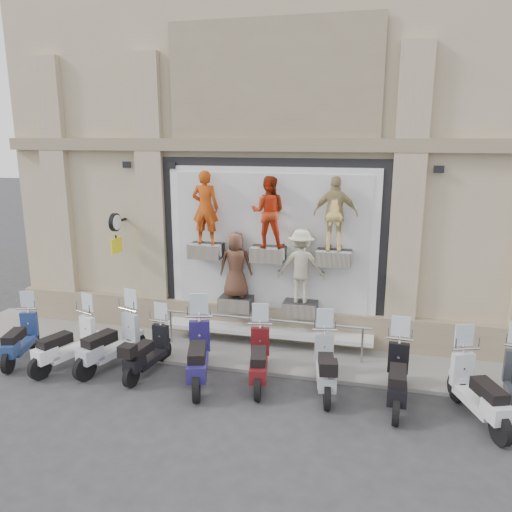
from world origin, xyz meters
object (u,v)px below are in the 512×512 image
Objects in this scene: guard_rail at (262,337)px; scooter_h at (398,367)px; scooter_d at (147,343)px; scooter_g at (326,356)px; scooter_a at (19,330)px; scooter_e at (198,344)px; scooter_f at (259,349)px; clock_sign_bracket at (116,228)px; scooter_c at (110,332)px; scooter_i at (480,380)px; scooter_b at (66,334)px.

scooter_h is at bearing -27.15° from guard_rail.
scooter_g is (3.81, 0.15, 0.05)m from scooter_d.
scooter_h reaches higher than guard_rail.
scooter_a is 4.37m from scooter_e.
guard_rail is 2.65× the size of scooter_f.
clock_sign_bracket reaches higher than scooter_h.
scooter_d reaches higher than guard_rail.
scooter_e reaches higher than scooter_f.
scooter_c is 1.02× the size of scooter_i.
scooter_h is (2.77, -0.19, 0.01)m from scooter_f.
clock_sign_bracket is 0.54× the size of scooter_g.
guard_rail is at bearing 41.66° from scooter_d.
scooter_b is at bearing -18.45° from scooter_a.
scooter_e is at bearing 19.64° from scooter_b.
scooter_g is at bearing -13.32° from scooter_a.
scooter_c reaches higher than guard_rail.
scooter_f is (5.60, 0.23, 0.04)m from scooter_a.
scooter_e is (-0.98, -1.63, 0.40)m from guard_rail.
scooter_a is 0.96× the size of scooter_g.
clock_sign_bracket is 6.16m from scooter_g.
guard_rail is at bearing 154.98° from scooter_h.
scooter_a is 0.94× the size of scooter_h.
scooter_b is 1.01× the size of scooter_g.
scooter_c is (2.23, 0.16, 0.09)m from scooter_a.
scooter_d is at bearing 172.83° from scooter_g.
scooter_h is at bearing -16.25° from clock_sign_bracket.
scooter_a is at bearing -163.49° from guard_rail.
guard_rail is 2.78× the size of scooter_a.
scooter_d is at bearing 172.15° from scooter_f.
scooter_h reaches higher than scooter_d.
scooter_b is (-4.07, -1.66, 0.32)m from guard_rail.
scooter_e is 2.63m from scooter_g.
scooter_a is at bearing 171.00° from scooter_f.
scooter_b is 4.34m from scooter_f.
scooter_e reaches higher than scooter_d.
clock_sign_bracket is at bearing 173.16° from guard_rail.
scooter_e reaches higher than guard_rail.
scooter_d is (1.72, -1.97, -2.08)m from clock_sign_bracket.
guard_rail is 2.55× the size of scooter_i.
clock_sign_bracket reaches higher than scooter_i.
scooter_h is (5.21, -0.04, 0.07)m from scooter_d.
scooter_e is at bearing 157.59° from scooter_i.
scooter_g is (5.53, -1.82, -2.03)m from clock_sign_bracket.
scooter_c is 4.75m from scooter_g.
scooter_f is (0.26, -1.36, 0.31)m from guard_rail.
scooter_a is at bearing 172.42° from scooter_g.
scooter_i is (7.54, -0.36, -0.02)m from scooter_c.
scooter_g is 2.83m from scooter_i.
scooter_f is 0.98× the size of scooter_h.
scooter_h is (7.09, 0.11, 0.01)m from scooter_b.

